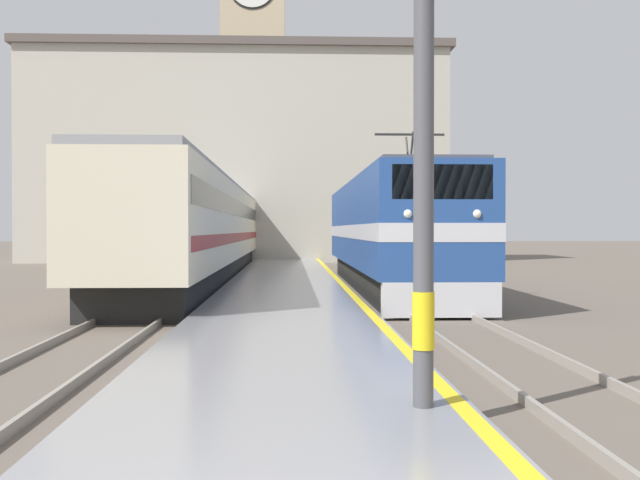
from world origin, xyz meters
name	(u,v)px	position (x,y,z in m)	size (l,w,h in m)	color
ground_plane	(287,276)	(0.00, 30.00, 0.00)	(200.00, 200.00, 0.00)	#60564C
platform	(286,281)	(0.00, 25.00, 0.13)	(4.11, 140.00, 0.26)	gray
rail_track_near	(380,283)	(3.61, 25.00, 0.03)	(2.84, 140.00, 0.16)	#60564C
rail_track_far	(196,284)	(-3.43, 25.00, 0.03)	(2.84, 140.00, 0.16)	#60564C
locomotive_train	(388,232)	(3.61, 22.64, 2.01)	(2.92, 18.92, 4.90)	black
passenger_train	(217,228)	(-3.43, 33.44, 2.19)	(2.92, 42.98, 4.07)	black
catenary_mast	(435,38)	(1.62, 4.07, 4.10)	(2.41, 0.23, 7.55)	#4C4C51
clock_tower	(254,64)	(-2.71, 56.69, 15.43)	(6.21, 6.21, 28.87)	tan
station_building	(237,155)	(-3.35, 46.44, 7.08)	(27.83, 7.10, 14.11)	#B7B2A3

